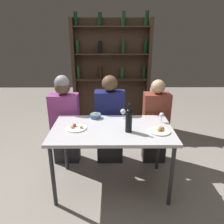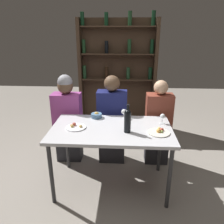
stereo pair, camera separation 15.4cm
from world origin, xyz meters
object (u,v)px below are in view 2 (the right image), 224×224
object	(u,v)px
snack_bowl	(97,115)
seated_person_right	(158,125)
wine_glass_1	(124,112)
seated_person_center	(112,122)
seated_person_left	(68,120)
food_plate_1	(159,132)
wine_glass_0	(163,117)
wine_bottle	(128,120)
food_plate_0	(76,127)

from	to	relation	value
snack_bowl	seated_person_right	size ratio (longest dim) A/B	0.11
wine_glass_1	seated_person_center	size ratio (longest dim) A/B	0.10
seated_person_left	wine_glass_1	bearing A→B (deg)	-18.69
food_plate_1	seated_person_right	xyz separation A→B (m)	(0.09, 0.66, -0.22)
seated_person_left	seated_person_right	xyz separation A→B (m)	(1.27, 0.00, -0.05)
seated_person_center	wine_glass_0	bearing A→B (deg)	-33.09
wine_bottle	seated_person_right	bearing A→B (deg)	56.50
food_plate_0	seated_person_center	distance (m)	0.72
wine_glass_1	snack_bowl	distance (m)	0.35
wine_glass_0	snack_bowl	distance (m)	0.82
snack_bowl	seated_person_right	xyz separation A→B (m)	(0.82, 0.27, -0.24)
food_plate_0	seated_person_center	world-z (taller)	seated_person_center
seated_person_right	seated_person_left	bearing A→B (deg)	180.00
wine_glass_0	seated_person_center	bearing A→B (deg)	146.91
seated_person_center	seated_person_left	bearing A→B (deg)	180.00
snack_bowl	seated_person_left	world-z (taller)	seated_person_left
food_plate_1	wine_glass_1	bearing A→B (deg)	134.22
snack_bowl	wine_glass_1	bearing A→B (deg)	-0.65
food_plate_0	seated_person_center	xyz separation A→B (m)	(0.38, 0.58, -0.19)
seated_person_left	wine_glass_0	bearing A→B (deg)	-17.92
wine_glass_0	food_plate_0	xyz separation A→B (m)	(-1.00, -0.18, -0.08)
wine_bottle	seated_person_right	distance (m)	0.87
wine_glass_0	seated_person_left	size ratio (longest dim) A/B	0.10
wine_bottle	seated_person_right	world-z (taller)	seated_person_right
food_plate_1	seated_person_right	bearing A→B (deg)	81.89
wine_bottle	seated_person_left	world-z (taller)	seated_person_left
food_plate_0	seated_person_left	world-z (taller)	seated_person_left
seated_person_right	food_plate_1	bearing A→B (deg)	-98.11
food_plate_0	seated_person_center	size ratio (longest dim) A/B	0.18
wine_bottle	wine_glass_1	bearing A→B (deg)	95.90
seated_person_left	seated_person_center	world-z (taller)	seated_person_left
wine_glass_0	wine_bottle	bearing A→B (deg)	-148.27
food_plate_0	food_plate_1	distance (m)	0.93
snack_bowl	seated_person_left	distance (m)	0.55
wine_bottle	wine_glass_0	xyz separation A→B (m)	(0.42, 0.26, -0.06)
seated_person_center	seated_person_right	size ratio (longest dim) A/B	1.05
food_plate_1	seated_person_right	distance (m)	0.70
food_plate_0	seated_person_center	bearing A→B (deg)	56.84
snack_bowl	seated_person_right	bearing A→B (deg)	17.83
food_plate_1	seated_person_center	xyz separation A→B (m)	(-0.55, 0.66, -0.19)
wine_glass_1	seated_person_center	distance (m)	0.41
food_plate_0	seated_person_left	distance (m)	0.66
food_plate_0	seated_person_right	xyz separation A→B (m)	(1.02, 0.58, -0.22)
snack_bowl	seated_person_center	world-z (taller)	seated_person_center
seated_person_right	wine_glass_0	bearing A→B (deg)	-93.19
wine_glass_0	seated_person_center	xyz separation A→B (m)	(-0.62, 0.40, -0.26)
food_plate_1	seated_person_right	world-z (taller)	seated_person_right
wine_glass_0	food_plate_1	xyz separation A→B (m)	(-0.07, -0.26, -0.08)
wine_glass_1	seated_person_center	world-z (taller)	seated_person_center
wine_bottle	food_plate_0	size ratio (longest dim) A/B	1.38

